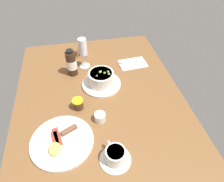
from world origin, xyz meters
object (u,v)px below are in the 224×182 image
Objects in this scene: jam_jar at (78,104)px; menu_card at (81,48)px; porridge_bowl at (101,79)px; cutlery_setting at (132,63)px; creamer_jug at (100,117)px; wine_glass at (83,49)px; coffee_cup at (115,156)px; breakfast_plate at (62,141)px; sauce_bottle_brown at (72,63)px.

menu_card reaches higher than jam_jar.
jam_jar is at bearing 136.07° from porridge_bowl.
porridge_bowl is 19.36cm from jam_jar.
cutlery_setting is (15.31, -21.25, -3.70)cm from porridge_bowl.
wine_glass is at bearing 3.78° from creamer_jug.
porridge_bowl is 1.14× the size of wine_glass.
coffee_cup is 2.24× the size of creamer_jug.
jam_jar is (9.23, 8.98, 0.61)cm from creamer_jug.
cutlery_setting is 33.17cm from menu_card.
breakfast_plate is (-31.81, 21.60, -3.09)cm from porridge_bowl.
breakfast_plate is (-17.90, 8.20, -1.80)cm from jam_jar.
porridge_bowl reaches higher than creamer_jug.
menu_card reaches higher than cutlery_setting.
menu_card is (62.13, -13.68, 4.32)cm from breakfast_plate.
cutlery_setting is 36.48cm from sauce_bottle_brown.
sauce_bottle_brown is 0.61× the size of breakfast_plate.
wine_glass reaches higher than creamer_jug.
coffee_cup reaches higher than creamer_jug.
creamer_jug is at bearing 169.18° from porridge_bowl.
cutlery_setting is at bearing -85.67° from sauce_bottle_brown.
sauce_bottle_brown is at bearing 159.77° from menu_card.
porridge_bowl is 31.36cm from menu_card.
creamer_jug is at bearing -176.26° from menu_card.
porridge_bowl is 19.45cm from sauce_bottle_brown.
creamer_jug is 12.89cm from jam_jar.
menu_card is at bearing -12.42° from breakfast_plate.
sauce_bottle_brown is (35.75, 10.02, 5.19)cm from creamer_jug.
breakfast_plate is (-44.42, 7.15, -6.38)cm from sauce_bottle_brown.
sauce_bottle_brown is at bearing 2.26° from jam_jar.
coffee_cup is at bearing 158.74° from cutlery_setting.
breakfast_plate is (-50.42, 14.42, -11.10)cm from wine_glass.
jam_jar is 0.51× the size of menu_card.
sauce_bottle_brown is (55.93, 12.88, 4.25)cm from coffee_cup.
cutlery_setting is at bearing -117.23° from menu_card.
coffee_cup is at bearing 177.93° from porridge_bowl.
jam_jar reaches higher than cutlery_setting.
coffee_cup is (-58.63, 22.81, 2.75)cm from cutlery_setting.
wine_glass is 10.53cm from sauce_bottle_brown.
cutlery_setting is 46.27cm from creamer_jug.
coffee_cup is (-43.33, 1.56, -0.95)cm from porridge_bowl.
cutlery_setting is 63.70cm from breakfast_plate.
wine_glass is (61.93, 5.62, 8.96)cm from coffee_cup.
porridge_bowl is 3.88× the size of jam_jar.
porridge_bowl is at bearing -43.93° from jam_jar.
sauce_bottle_brown reaches higher than breakfast_plate.
creamer_jug is at bearing -63.23° from breakfast_plate.
menu_card is at bearing 4.93° from coffee_cup.
jam_jar is 19.77cm from breakfast_plate.
coffee_cup is 57.55cm from sauce_bottle_brown.
menu_card reaches higher than breakfast_plate.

